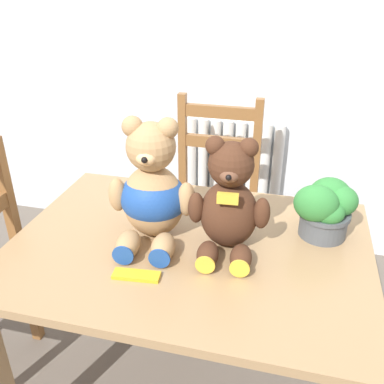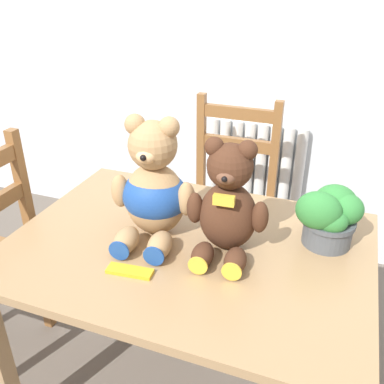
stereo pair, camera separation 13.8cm
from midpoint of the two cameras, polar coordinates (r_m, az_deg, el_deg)
wall_back at (r=2.37m, az=12.59°, el=21.26°), size 8.00×0.04×2.60m
radiator at (r=2.58m, az=9.56°, el=-0.02°), size 0.58×0.10×0.78m
dining_table at (r=1.50m, az=2.13°, el=-10.21°), size 1.19×0.86×0.72m
wooden_chair_behind at (r=2.17m, az=6.62°, el=-1.59°), size 0.42×0.40×1.00m
teddy_bear_left at (r=1.41m, az=-2.36°, el=0.21°), size 0.30×0.31×0.42m
teddy_bear_right at (r=1.34m, az=7.69°, el=-1.82°), size 0.27×0.27×0.38m
potted_plant at (r=1.48m, az=20.43°, el=-2.94°), size 0.21×0.19×0.21m
chocolate_bar at (r=1.32m, az=-5.30°, el=-10.56°), size 0.15×0.06×0.01m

